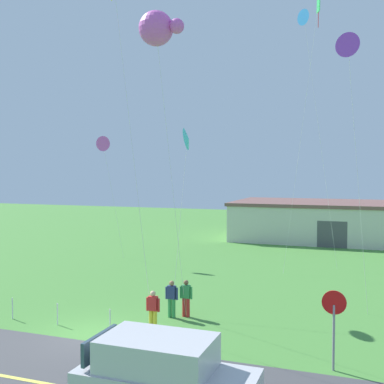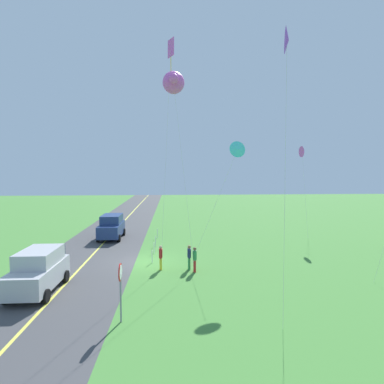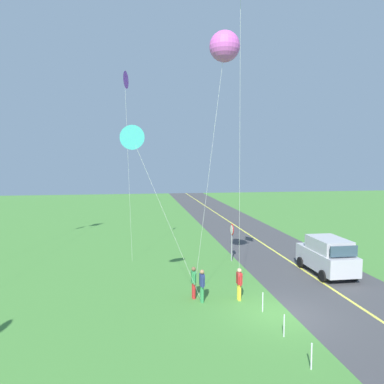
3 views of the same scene
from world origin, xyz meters
name	(u,v)px [view 2 (image 2 of 3)]	position (x,y,z in m)	size (l,w,h in m)	color
ground_plane	(143,262)	(0.00, 0.00, -0.05)	(120.00, 120.00, 0.10)	#478438
asphalt_road	(85,263)	(0.00, -4.00, 0.00)	(120.00, 7.00, 0.00)	#424244
road_centre_stripe	(85,263)	(0.00, -4.00, 0.01)	(120.00, 0.16, 0.00)	#E5E04C
car_suv_foreground	(39,270)	(5.11, -5.03, 1.15)	(4.40, 2.12, 2.24)	#B7B7BC
car_parked_west_near	(112,226)	(-7.87, -3.64, 1.15)	(4.40, 2.12, 2.24)	navy
stop_sign	(120,281)	(8.80, -0.10, 1.80)	(0.76, 0.08, 2.56)	gray
person_adult_near	(161,257)	(1.87, 1.36, 0.86)	(0.58, 0.22, 1.60)	yellow
person_adult_companion	(195,259)	(2.44, 3.54, 0.86)	(0.58, 0.22, 1.60)	red
person_child_watcher	(189,256)	(1.90, 3.22, 0.86)	(0.58, 0.22, 1.60)	#338C4C
kite_red_low	(171,53)	(-0.23, 2.06, 14.56)	(2.59, 0.95, 15.55)	silver
kite_blue_mid	(174,82)	(1.71, 2.24, 12.05)	(1.90, 2.01, 12.76)	silver
kite_yellow_high	(238,149)	(1.41, 6.46, 7.87)	(0.77, 3.83, 8.45)	silver
kite_orange_near	(302,152)	(-8.35, 15.02, 8.30)	(2.10, 0.29, 8.88)	silver
kite_cyan_top	(287,41)	(8.86, 6.90, 11.84)	(1.56, 0.53, 12.45)	silver
fence_post_0	(157,234)	(-7.65, 0.70, 0.45)	(0.05, 0.05, 0.90)	silver
fence_post_1	(156,241)	(-4.40, 0.70, 0.45)	(0.05, 0.05, 0.90)	silver
fence_post_2	(154,248)	(-2.12, 0.70, 0.45)	(0.05, 0.05, 0.90)	silver
fence_post_3	(152,257)	(0.32, 0.70, 0.45)	(0.05, 0.05, 0.90)	silver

